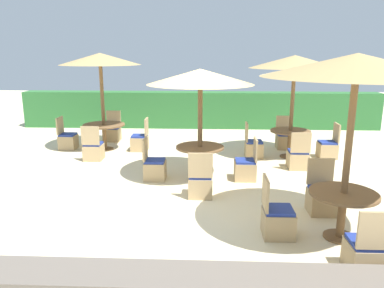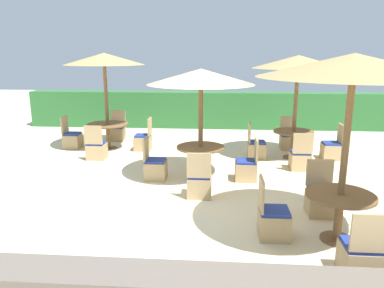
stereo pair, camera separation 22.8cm
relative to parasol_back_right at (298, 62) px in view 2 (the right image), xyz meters
name	(u,v)px [view 2 (the right image)]	position (x,y,z in m)	size (l,w,h in m)	color
ground_plane	(190,196)	(-2.50, -2.91, -2.49)	(40.00, 40.00, 0.00)	beige
hedge_row	(205,110)	(-2.50, 3.98, -1.83)	(13.00, 0.70, 1.32)	#2D6B33
stone_border	(166,288)	(-2.50, -6.13, -2.30)	(10.00, 0.56, 0.38)	#6B6056
parasol_back_right	(298,62)	(0.00, 0.00, 0.00)	(2.32, 2.32, 2.66)	brown
round_table_back_right	(293,137)	(0.00, 0.00, -1.91)	(1.05, 1.05, 0.73)	brown
patio_chair_back_right_south	(300,159)	(-0.01, -1.03, -2.22)	(0.46, 0.46, 0.93)	tan
patio_chair_back_right_east	(332,149)	(1.00, -0.03, -2.22)	(0.46, 0.46, 0.93)	tan
patio_chair_back_right_west	(256,148)	(-0.97, -0.05, -2.22)	(0.46, 0.46, 0.93)	tan
patio_chair_back_right_north	(288,140)	(0.05, 0.95, -2.22)	(0.46, 0.46, 0.93)	tan
parasol_back_left	(104,60)	(-5.14, 0.57, 0.05)	(2.22, 2.22, 2.72)	brown
round_table_back_left	(108,128)	(-5.14, 0.57, -1.88)	(1.18, 1.18, 0.74)	brown
patio_chair_back_left_north	(117,132)	(-5.19, 1.69, -2.22)	(0.46, 0.46, 0.93)	tan
patio_chair_back_left_east	(144,141)	(-4.11, 0.51, -2.22)	(0.46, 0.46, 0.93)	tan
patio_chair_back_left_west	(72,139)	(-6.24, 0.60, -2.22)	(0.46, 0.46, 0.93)	tan
patio_chair_back_left_south	(96,149)	(-5.15, -0.50, -2.22)	(0.46, 0.46, 0.93)	tan
parasol_center	(201,77)	(-2.35, -1.91, -0.26)	(2.25, 2.25, 2.41)	brown
round_table_center	(200,154)	(-2.35, -1.91, -1.90)	(1.04, 1.04, 0.75)	brown
patio_chair_center_south	(200,184)	(-2.31, -2.92, -2.22)	(0.46, 0.46, 0.93)	tan
patio_chair_center_east	(247,169)	(-1.33, -1.88, -2.22)	(0.46, 0.46, 0.93)	tan
patio_chair_center_west	(155,167)	(-3.35, -1.95, -2.22)	(0.46, 0.46, 0.93)	tan
parasol_front_right	(354,66)	(-0.16, -4.50, 0.07)	(2.61, 2.61, 2.73)	brown
round_table_front_right	(340,205)	(-0.16, -4.50, -1.92)	(1.00, 1.00, 0.73)	brown
patio_chair_front_right_north	(321,200)	(-0.18, -3.57, -2.22)	(0.46, 0.46, 0.93)	tan
patio_chair_front_right_west	(273,221)	(-1.11, -4.47, -2.22)	(0.46, 0.46, 0.93)	tan
patio_chair_front_right_south	(361,258)	(-0.16, -5.44, -2.22)	(0.46, 0.46, 0.93)	tan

